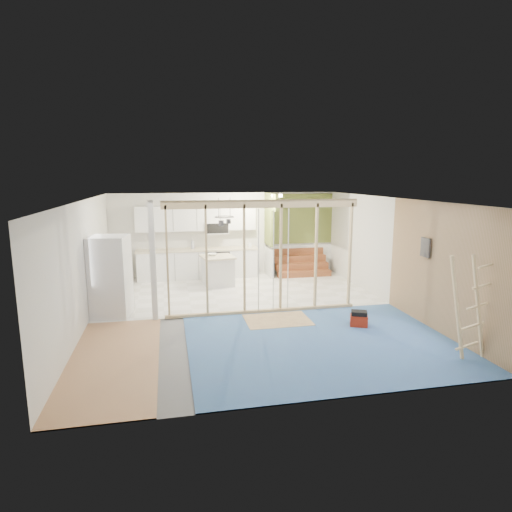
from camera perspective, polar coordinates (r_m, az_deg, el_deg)
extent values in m
cube|color=slate|center=(9.86, -0.84, -7.71)|extent=(7.00, 8.00, 0.01)
cube|color=white|center=(9.38, -0.89, 7.56)|extent=(7.00, 8.00, 0.01)
cube|color=silver|center=(13.43, -4.10, 2.87)|extent=(7.00, 0.01, 2.60)
cube|color=silver|center=(5.77, 6.75, -7.58)|extent=(7.00, 0.01, 2.60)
cube|color=silver|center=(9.53, -22.02, -1.05)|extent=(0.01, 8.00, 2.60)
cube|color=silver|center=(10.75, 17.78, 0.46)|extent=(0.01, 8.00, 2.60)
cube|color=white|center=(11.74, -2.70, -4.66)|extent=(7.00, 4.00, 0.02)
cube|color=#40639C|center=(8.30, 8.79, -11.35)|extent=(5.00, 4.00, 0.02)
cube|color=tan|center=(7.89, -18.42, -13.00)|extent=(1.50, 4.00, 0.02)
cube|color=tan|center=(9.40, 2.88, -8.52)|extent=(1.40, 1.00, 0.01)
cube|color=tan|center=(9.44, 0.92, 6.97)|extent=(4.40, 0.09, 0.18)
cube|color=tan|center=(9.90, 0.87, -7.32)|extent=(4.40, 0.09, 0.06)
cube|color=silver|center=(9.37, -13.58, -0.75)|extent=(0.12, 0.14, 2.60)
cube|color=tan|center=(9.37, -11.74, -0.68)|extent=(0.04, 0.09, 2.40)
cube|color=tan|center=(9.40, -6.62, -0.49)|extent=(0.04, 0.09, 2.40)
cube|color=tan|center=(9.51, -1.58, -0.29)|extent=(0.04, 0.09, 2.40)
cube|color=tan|center=(9.69, 3.32, -0.10)|extent=(0.04, 0.09, 2.40)
cube|color=tan|center=(9.94, 8.00, 0.08)|extent=(0.04, 0.09, 2.40)
cube|color=tan|center=(10.25, 12.42, 0.25)|extent=(0.04, 0.09, 2.40)
cylinder|color=silver|center=(9.56, 0.35, -0.73)|extent=(0.02, 0.02, 2.35)
cylinder|color=silver|center=(9.77, 4.30, -0.50)|extent=(0.02, 0.02, 2.35)
cylinder|color=silver|center=(9.66, 2.34, -0.61)|extent=(0.02, 0.02, 2.35)
cube|color=white|center=(13.19, -7.75, -1.13)|extent=(3.60, 0.60, 0.88)
cube|color=beige|center=(13.11, -7.81, 0.86)|extent=(3.66, 0.64, 0.05)
cube|color=white|center=(12.17, -18.24, -2.56)|extent=(0.60, 1.60, 0.88)
cube|color=beige|center=(12.08, -18.37, -0.41)|extent=(0.64, 1.64, 0.05)
cube|color=white|center=(13.10, -7.95, 5.02)|extent=(3.60, 0.34, 0.75)
cube|color=white|center=(13.15, -5.29, 3.78)|extent=(0.72, 0.38, 0.36)
cube|color=black|center=(12.96, -5.19, 3.69)|extent=(0.68, 0.02, 0.30)
cube|color=olive|center=(13.17, 1.77, 4.93)|extent=(0.10, 0.90, 1.60)
cube|color=white|center=(13.37, 1.73, -0.84)|extent=(0.10, 0.90, 0.90)
cube|color=olive|center=(12.45, 2.54, 7.14)|extent=(0.10, 0.50, 0.50)
cube|color=olive|center=(13.87, 5.80, 4.96)|extent=(2.20, 0.04, 1.60)
cube|color=white|center=(14.06, 5.70, -0.32)|extent=(2.20, 0.04, 0.90)
cube|color=brown|center=(13.40, 6.45, -2.41)|extent=(1.70, 0.26, 0.20)
cube|color=brown|center=(13.60, 6.13, -1.35)|extent=(1.70, 0.26, 0.20)
cube|color=brown|center=(13.80, 5.81, -0.32)|extent=(1.70, 0.26, 0.20)
cube|color=brown|center=(14.01, 5.51, 0.68)|extent=(1.70, 0.26, 0.20)
torus|color=black|center=(11.24, -4.23, 5.22)|extent=(0.52, 0.52, 0.02)
cylinder|color=black|center=(11.20, -5.01, 6.47)|extent=(0.01, 0.01, 0.50)
cylinder|color=black|center=(11.24, -3.48, 6.51)|extent=(0.01, 0.01, 0.50)
cylinder|color=#3D3D42|center=(11.14, -4.66, 4.39)|extent=(0.14, 0.14, 0.14)
cylinder|color=#3D3D42|center=(11.37, -3.68, 4.63)|extent=(0.12, 0.12, 0.12)
cube|color=tan|center=(9.08, 23.85, -1.72)|extent=(0.02, 4.00, 2.60)
cube|color=#3D3D42|center=(9.48, 21.67, 1.07)|extent=(0.04, 0.30, 0.40)
cylinder|color=#FFEABF|center=(12.61, 2.82, 8.04)|extent=(0.32, 0.32, 0.08)
cube|color=silver|center=(9.97, -18.82, -2.65)|extent=(0.90, 0.87, 1.82)
cube|color=#3D3D42|center=(9.93, -16.62, -2.58)|extent=(0.14, 0.72, 1.78)
cube|color=silver|center=(12.27, -5.12, -2.16)|extent=(0.90, 0.90, 0.80)
cube|color=beige|center=(12.18, -5.15, -0.13)|extent=(1.00, 1.00, 0.05)
imported|color=white|center=(12.27, -5.82, 0.19)|extent=(0.31, 0.31, 0.06)
imported|color=#9EA1B0|center=(13.07, -8.47, 1.58)|extent=(0.12, 0.12, 0.30)
imported|color=white|center=(13.20, -0.85, 1.57)|extent=(0.10, 0.10, 0.20)
cube|color=maroon|center=(9.27, 13.54, -8.41)|extent=(0.43, 0.38, 0.25)
cube|color=black|center=(9.22, 13.59, -7.41)|extent=(0.38, 0.34, 0.09)
cube|color=beige|center=(7.90, 25.23, -6.38)|extent=(0.44, 0.06, 1.82)
cube|color=beige|center=(8.14, 27.50, -6.08)|extent=(0.44, 0.06, 1.82)
cube|color=beige|center=(8.26, 26.28, -10.69)|extent=(0.44, 0.06, 0.12)
cube|color=beige|center=(8.19, 26.89, -8.32)|extent=(0.44, 0.06, 0.12)
cube|color=beige|center=(8.13, 27.50, -5.92)|extent=(0.44, 0.06, 0.12)
cube|color=beige|center=(8.09, 28.11, -3.48)|extent=(0.44, 0.06, 0.12)
cube|color=beige|center=(8.07, 28.72, -1.03)|extent=(0.44, 0.06, 0.12)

